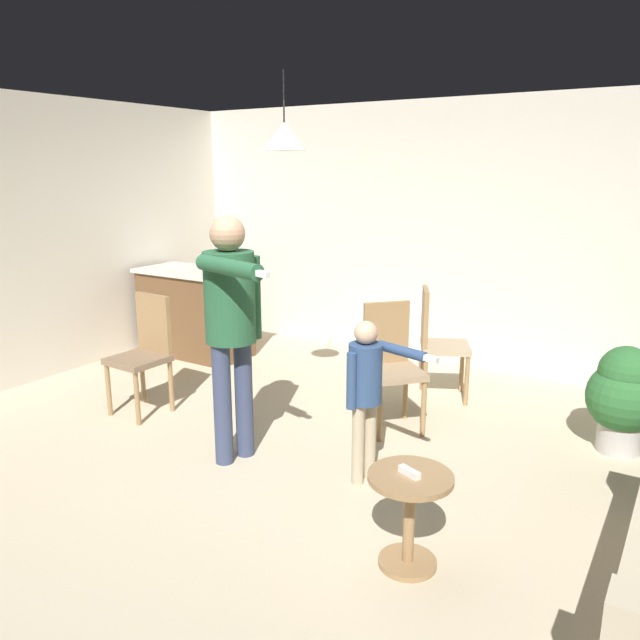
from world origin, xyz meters
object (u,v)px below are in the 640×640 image
(dining_chair_centre_back, at_px, (437,339))
(dining_chair_near_wall, at_px, (391,361))
(side_table_by_couch, at_px, (409,509))
(kitchen_counter, at_px, (196,312))
(spare_remote_on_table, at_px, (409,472))
(potted_plant_by_wall, at_px, (624,395))
(dining_chair_by_counter, at_px, (144,349))
(person_adult, at_px, (231,313))
(person_child, at_px, (366,384))

(dining_chair_centre_back, bearing_deg, dining_chair_near_wall, -31.02)
(side_table_by_couch, bearing_deg, dining_chair_near_wall, 119.01)
(kitchen_counter, bearing_deg, spare_remote_on_table, -32.18)
(side_table_by_couch, bearing_deg, spare_remote_on_table, -104.77)
(dining_chair_near_wall, height_order, potted_plant_by_wall, dining_chair_near_wall)
(dining_chair_by_counter, distance_m, dining_chair_near_wall, 2.06)
(person_adult, height_order, dining_chair_near_wall, person_adult)
(person_adult, relative_size, person_child, 1.58)
(kitchen_counter, height_order, potted_plant_by_wall, kitchen_counter)
(kitchen_counter, bearing_deg, person_adult, -41.09)
(dining_chair_by_counter, bearing_deg, person_child, 179.74)
(kitchen_counter, xyz_separation_m, person_child, (2.96, -1.56, 0.20))
(person_adult, bearing_deg, person_child, 117.67)
(dining_chair_near_wall, relative_size, spare_remote_on_table, 7.69)
(kitchen_counter, xyz_separation_m, dining_chair_centre_back, (2.77, 0.15, 0.07))
(dining_chair_by_counter, bearing_deg, kitchen_counter, -59.10)
(potted_plant_by_wall, bearing_deg, kitchen_counter, 177.70)
(person_adult, xyz_separation_m, person_child, (0.93, 0.21, -0.39))
(dining_chair_near_wall, height_order, spare_remote_on_table, dining_chair_near_wall)
(dining_chair_by_counter, relative_size, spare_remote_on_table, 7.69)
(dining_chair_near_wall, height_order, dining_chair_centre_back, same)
(person_adult, bearing_deg, spare_remote_on_table, 87.63)
(person_child, distance_m, spare_remote_on_table, 0.93)
(person_child, bearing_deg, spare_remote_on_table, 56.07)
(kitchen_counter, relative_size, dining_chair_centre_back, 1.26)
(kitchen_counter, height_order, dining_chair_near_wall, dining_chair_near_wall)
(side_table_by_couch, bearing_deg, dining_chair_centre_back, 108.72)
(dining_chair_by_counter, distance_m, dining_chair_centre_back, 2.54)
(person_adult, height_order, dining_chair_centre_back, person_adult)
(side_table_by_couch, distance_m, spare_remote_on_table, 0.21)
(person_child, height_order, dining_chair_centre_back, person_child)
(person_adult, distance_m, dining_chair_near_wall, 1.40)
(side_table_by_couch, bearing_deg, person_adult, 163.17)
(person_adult, relative_size, potted_plant_by_wall, 2.16)
(dining_chair_by_counter, xyz_separation_m, dining_chair_centre_back, (1.96, 1.61, 0.00))
(person_child, height_order, dining_chair_by_counter, person_child)
(kitchen_counter, relative_size, person_child, 1.15)
(side_table_by_couch, distance_m, person_adult, 1.78)
(side_table_by_couch, relative_size, dining_chair_near_wall, 0.52)
(side_table_by_couch, height_order, dining_chair_near_wall, dining_chair_near_wall)
(side_table_by_couch, relative_size, person_adult, 0.30)
(person_adult, distance_m, person_child, 1.03)
(kitchen_counter, distance_m, person_child, 3.35)
(dining_chair_near_wall, distance_m, potted_plant_by_wall, 1.70)
(kitchen_counter, xyz_separation_m, side_table_by_couch, (3.57, -2.24, -0.15))
(person_child, relative_size, spare_remote_on_table, 8.43)
(side_table_by_couch, height_order, dining_chair_by_counter, dining_chair_by_counter)
(dining_chair_near_wall, bearing_deg, side_table_by_couch, 71.88)
(side_table_by_couch, relative_size, dining_chair_centre_back, 0.52)
(kitchen_counter, relative_size, spare_remote_on_table, 9.69)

